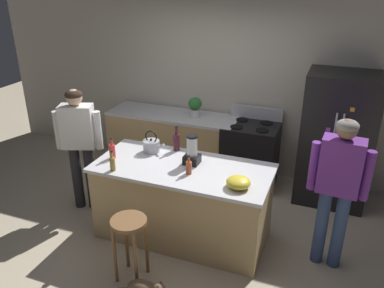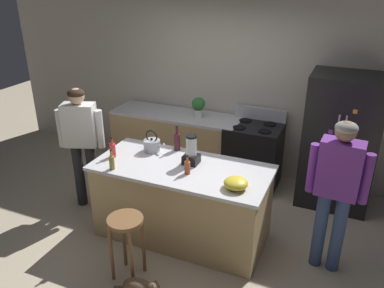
% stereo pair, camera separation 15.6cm
% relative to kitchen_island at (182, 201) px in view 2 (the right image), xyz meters
% --- Properties ---
extents(ground_plane, '(14.00, 14.00, 0.00)m').
position_rel_kitchen_island_xyz_m(ground_plane, '(0.00, 0.00, -0.46)').
color(ground_plane, beige).
extents(back_wall, '(8.00, 0.10, 2.70)m').
position_rel_kitchen_island_xyz_m(back_wall, '(0.00, 1.95, 0.89)').
color(back_wall, beige).
rests_on(back_wall, ground_plane).
extents(kitchen_island, '(1.99, 0.92, 0.92)m').
position_rel_kitchen_island_xyz_m(kitchen_island, '(0.00, 0.00, 0.00)').
color(kitchen_island, tan).
rests_on(kitchen_island, ground_plane).
extents(back_counter_run, '(2.00, 0.64, 0.92)m').
position_rel_kitchen_island_xyz_m(back_counter_run, '(-0.80, 1.55, -0.00)').
color(back_counter_run, tan).
rests_on(back_counter_run, ground_plane).
extents(refrigerator, '(0.90, 0.73, 1.77)m').
position_rel_kitchen_island_xyz_m(refrigerator, '(1.57, 1.50, 0.42)').
color(refrigerator, black).
rests_on(refrigerator, ground_plane).
extents(stove_range, '(0.76, 0.65, 1.10)m').
position_rel_kitchen_island_xyz_m(stove_range, '(0.43, 1.52, 0.01)').
color(stove_range, black).
rests_on(stove_range, ground_plane).
extents(person_by_island_left, '(0.58, 0.35, 1.63)m').
position_rel_kitchen_island_xyz_m(person_by_island_left, '(-1.45, 0.11, 0.52)').
color(person_by_island_left, '#26262B').
rests_on(person_by_island_left, ground_plane).
extents(person_by_sink_right, '(0.59, 0.25, 1.67)m').
position_rel_kitchen_island_xyz_m(person_by_sink_right, '(1.63, 0.10, 0.55)').
color(person_by_sink_right, '#384C7A').
rests_on(person_by_sink_right, ground_plane).
extents(bar_stool, '(0.36, 0.36, 0.70)m').
position_rel_kitchen_island_xyz_m(bar_stool, '(-0.22, -0.85, 0.08)').
color(bar_stool, brown).
rests_on(bar_stool, ground_plane).
extents(cat, '(0.52, 0.18, 0.26)m').
position_rel_kitchen_island_xyz_m(cat, '(0.05, -1.07, -0.35)').
color(cat, brown).
rests_on(cat, ground_plane).
extents(potted_plant, '(0.20, 0.20, 0.30)m').
position_rel_kitchen_island_xyz_m(potted_plant, '(-0.43, 1.55, 0.63)').
color(potted_plant, silver).
rests_on(potted_plant, back_counter_run).
extents(blender_appliance, '(0.17, 0.17, 0.34)m').
position_rel_kitchen_island_xyz_m(blender_appliance, '(0.07, 0.11, 0.60)').
color(blender_appliance, black).
rests_on(blender_appliance, kitchen_island).
extents(bottle_vinegar, '(0.06, 0.06, 0.24)m').
position_rel_kitchen_island_xyz_m(bottle_vinegar, '(-0.67, -0.36, 0.54)').
color(bottle_vinegar, olive).
rests_on(bottle_vinegar, kitchen_island).
extents(bottle_soda, '(0.07, 0.07, 0.26)m').
position_rel_kitchen_island_xyz_m(bottle_soda, '(-0.84, -0.09, 0.55)').
color(bottle_soda, red).
rests_on(bottle_soda, kitchen_island).
extents(bottle_cooking_sauce, '(0.06, 0.06, 0.22)m').
position_rel_kitchen_island_xyz_m(bottle_cooking_sauce, '(0.13, -0.13, 0.54)').
color(bottle_cooking_sauce, '#B24C26').
rests_on(bottle_cooking_sauce, kitchen_island).
extents(bottle_wine, '(0.08, 0.08, 0.32)m').
position_rel_kitchen_island_xyz_m(bottle_wine, '(-0.23, 0.37, 0.57)').
color(bottle_wine, '#471923').
rests_on(bottle_wine, kitchen_island).
extents(mixing_bowl, '(0.25, 0.25, 0.11)m').
position_rel_kitchen_island_xyz_m(mixing_bowl, '(0.70, -0.22, 0.51)').
color(mixing_bowl, yellow).
rests_on(mixing_bowl, kitchen_island).
extents(tea_kettle, '(0.28, 0.20, 0.27)m').
position_rel_kitchen_island_xyz_m(tea_kettle, '(-0.50, 0.23, 0.54)').
color(tea_kettle, '#B7BABF').
rests_on(tea_kettle, kitchen_island).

